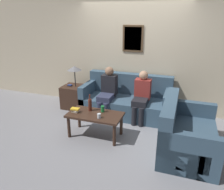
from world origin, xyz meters
The scene contains 12 objects.
ground_plane centered at (0.00, 0.00, 0.00)m, with size 16.00×16.00×0.00m, color gray.
wall_back centered at (0.00, 1.00, 1.30)m, with size 9.00×0.08×2.60m.
couch_main centered at (0.00, 0.54, 0.31)m, with size 2.01×0.89×0.91m.
couch_side centered at (1.34, -0.61, 0.31)m, with size 0.89×1.39×0.91m.
coffee_table centered at (-0.29, -0.64, 0.39)m, with size 1.03×0.54×0.46m.
side_table_with_lamp centered at (-1.35, 0.47, 0.33)m, with size 0.52×0.52×1.07m.
wine_bottle centered at (-0.44, -0.53, 0.59)m, with size 0.07×0.07×0.33m.
drinking_glass centered at (-0.16, -0.77, 0.51)m, with size 0.07×0.07×0.09m.
book_stack centered at (-0.68, -0.69, 0.51)m, with size 0.17×0.12×0.08m.
soda_can centered at (-0.19, -0.50, 0.52)m, with size 0.07×0.07×0.12m.
person_left centered at (-0.40, 0.34, 0.60)m, with size 0.34×0.61×1.12m.
person_right centered at (0.39, 0.33, 0.59)m, with size 0.34×0.59×1.09m.
Camera 1 is at (1.23, -4.06, 2.23)m, focal length 35.00 mm.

